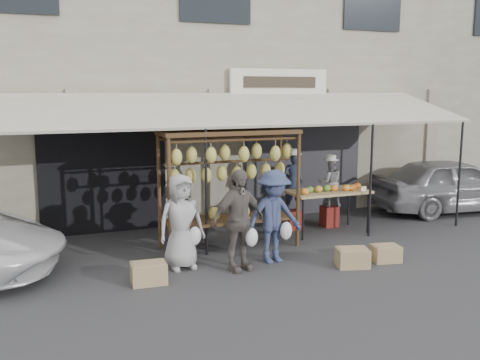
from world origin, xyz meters
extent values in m
plane|color=#2D2D30|center=(0.00, 0.00, 0.00)|extent=(90.00, 90.00, 0.00)
cube|color=#A8A18C|center=(0.00, 6.50, 3.50)|extent=(24.00, 6.00, 7.00)
cube|color=#232328|center=(2.20, 3.46, 1.25)|extent=(3.00, 0.10, 2.50)
cube|color=black|center=(-2.50, 3.46, 1.25)|extent=(2.60, 0.10, 2.50)
cube|color=silver|center=(1.50, 3.40, 3.15)|extent=(2.40, 0.10, 0.60)
cube|color=beige|center=(0.00, 2.30, 2.60)|extent=(10.00, 2.34, 0.63)
cylinder|color=black|center=(-1.00, 1.15, 1.15)|extent=(0.05, 0.05, 2.30)
cylinder|color=black|center=(2.50, 1.15, 1.15)|extent=(0.05, 0.05, 2.30)
cylinder|color=black|center=(4.80, 1.15, 1.15)|extent=(0.05, 0.05, 2.30)
cylinder|color=#3E2A14|center=(-1.69, 1.07, 1.10)|extent=(0.07, 0.07, 2.20)
cylinder|color=#3E2A14|center=(0.81, 1.07, 1.10)|extent=(0.07, 0.07, 2.20)
cylinder|color=#3E2A14|center=(-1.69, 1.87, 1.10)|extent=(0.07, 0.07, 2.20)
cylinder|color=#3E2A14|center=(0.81, 1.87, 1.10)|extent=(0.07, 0.07, 2.20)
cube|color=#3E2A14|center=(-0.44, 1.47, 2.20)|extent=(2.60, 0.90, 0.07)
cylinder|color=#3E2A14|center=(-0.44, 1.12, 2.08)|extent=(2.50, 0.05, 0.05)
cylinder|color=#3E2A14|center=(-0.44, 1.82, 2.08)|extent=(2.50, 0.05, 0.05)
cylinder|color=#3E2A14|center=(-0.44, 1.47, 1.65)|extent=(2.50, 0.05, 0.05)
cube|color=#3E2A14|center=(-0.44, 1.47, 0.55)|extent=(2.50, 0.80, 0.05)
ellipsoid|color=#D7C462|center=(-1.54, 1.12, 1.82)|extent=(0.20, 0.18, 0.30)
ellipsoid|color=#D7C462|center=(-1.23, 1.27, 1.83)|extent=(0.20, 0.18, 0.30)
ellipsoid|color=#D7C462|center=(-0.91, 1.12, 1.83)|extent=(0.20, 0.18, 0.30)
ellipsoid|color=#D7C462|center=(-0.60, 1.27, 1.84)|extent=(0.20, 0.18, 0.30)
ellipsoid|color=#D7C462|center=(-0.28, 1.12, 1.82)|extent=(0.20, 0.18, 0.30)
ellipsoid|color=#D7C462|center=(0.03, 1.27, 1.85)|extent=(0.20, 0.18, 0.30)
ellipsoid|color=#D7C462|center=(0.35, 1.12, 1.81)|extent=(0.20, 0.18, 0.30)
ellipsoid|color=#D7C462|center=(0.66, 1.27, 1.83)|extent=(0.20, 0.18, 0.30)
ellipsoid|color=#D7C462|center=(-1.49, 1.47, 1.42)|extent=(0.20, 0.18, 0.30)
ellipsoid|color=#D7C462|center=(-1.19, 1.47, 1.42)|extent=(0.20, 0.18, 0.30)
ellipsoid|color=#D7C462|center=(-0.89, 1.47, 1.42)|extent=(0.20, 0.18, 0.30)
ellipsoid|color=#D7C462|center=(-0.59, 1.47, 1.44)|extent=(0.20, 0.18, 0.30)
ellipsoid|color=#D7C462|center=(-0.29, 1.47, 1.41)|extent=(0.20, 0.18, 0.30)
ellipsoid|color=#D7C462|center=(0.01, 1.47, 1.44)|extent=(0.20, 0.18, 0.30)
ellipsoid|color=#D7C462|center=(0.31, 1.47, 1.44)|extent=(0.20, 0.18, 0.30)
ellipsoid|color=#D7C462|center=(0.61, 1.47, 1.45)|extent=(0.20, 0.18, 0.30)
cube|color=tan|center=(1.85, 1.74, 0.88)|extent=(1.70, 0.90, 0.05)
cylinder|color=black|center=(1.08, 1.37, 0.42)|extent=(0.04, 0.04, 0.85)
cylinder|color=black|center=(2.62, 1.37, 0.42)|extent=(0.04, 0.04, 0.85)
cylinder|color=black|center=(1.08, 2.11, 0.42)|extent=(0.04, 0.04, 0.85)
cylinder|color=black|center=(2.62, 2.11, 0.42)|extent=(0.04, 0.04, 0.85)
ellipsoid|color=orange|center=(1.18, 1.48, 0.97)|extent=(0.18, 0.14, 0.14)
ellipsoid|color=#598C33|center=(1.35, 1.61, 0.97)|extent=(0.18, 0.14, 0.14)
ellipsoid|color=gold|center=(1.56, 1.61, 0.97)|extent=(0.18, 0.14, 0.14)
ellipsoid|color=#598C33|center=(1.78, 1.64, 0.97)|extent=(0.18, 0.14, 0.14)
ellipsoid|color=orange|center=(1.92, 1.60, 0.97)|extent=(0.18, 0.14, 0.14)
ellipsoid|color=orange|center=(2.17, 1.52, 0.97)|extent=(0.18, 0.14, 0.14)
ellipsoid|color=orange|center=(2.30, 1.50, 0.97)|extent=(0.18, 0.14, 0.14)
ellipsoid|color=#B25919|center=(2.51, 1.64, 0.97)|extent=(0.18, 0.14, 0.14)
imported|color=#242C42|center=(1.30, 2.22, 1.04)|extent=(0.52, 0.41, 1.25)
imported|color=#939297|center=(2.16, 2.15, 0.98)|extent=(0.61, 0.54, 1.06)
imported|color=#A2A2A2|center=(-1.62, 0.61, 0.80)|extent=(0.83, 0.59, 1.60)
imported|color=#625953|center=(-0.77, 0.17, 0.85)|extent=(1.06, 0.63, 1.70)
imported|color=navy|center=(-0.04, 0.34, 0.81)|extent=(1.10, 0.70, 1.62)
cube|color=maroon|center=(1.30, 2.22, 0.21)|extent=(0.30, 0.30, 0.41)
cube|color=maroon|center=(2.16, 2.15, 0.23)|extent=(0.32, 0.32, 0.45)
cube|color=tan|center=(1.10, -0.39, 0.16)|extent=(0.61, 0.53, 0.31)
cube|color=tan|center=(1.81, -0.35, 0.14)|extent=(0.53, 0.44, 0.28)
cube|color=tan|center=(-2.29, 0.09, 0.16)|extent=(0.56, 0.44, 0.32)
imported|color=gray|center=(5.72, 2.32, 0.68)|extent=(4.13, 2.05, 1.35)
camera|label=1|loc=(-3.87, -7.81, 2.95)|focal=40.00mm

